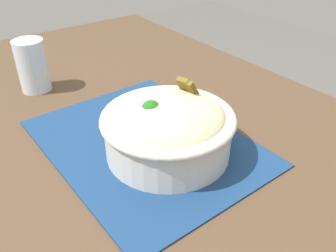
# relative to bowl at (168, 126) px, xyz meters

# --- Properties ---
(table) EXTENTS (1.30, 0.80, 0.78)m
(table) POSITION_rel_bowl_xyz_m (0.07, 0.01, -0.12)
(table) COLOR #4C3826
(table) RESTS_ON ground_plane
(placemat) EXTENTS (0.39, 0.30, 0.00)m
(placemat) POSITION_rel_bowl_xyz_m (0.05, 0.01, -0.05)
(placemat) COLOR navy
(placemat) RESTS_ON table
(bowl) EXTENTS (0.24, 0.24, 0.12)m
(bowl) POSITION_rel_bowl_xyz_m (0.00, 0.00, 0.00)
(bowl) COLOR silver
(bowl) RESTS_ON placemat
(fork) EXTENTS (0.04, 0.13, 0.00)m
(fork) POSITION_rel_bowl_xyz_m (0.10, -0.02, -0.05)
(fork) COLOR silver
(fork) RESTS_ON placemat
(drinking_glass) EXTENTS (0.06, 0.06, 0.11)m
(drinking_glass) POSITION_rel_bowl_xyz_m (0.35, 0.09, -0.01)
(drinking_glass) COLOR silver
(drinking_glass) RESTS_ON table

